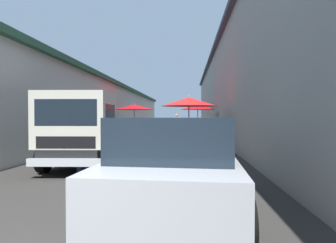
{
  "coord_description": "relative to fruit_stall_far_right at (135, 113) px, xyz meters",
  "views": [
    {
      "loc": [
        -1.3,
        -1.58,
        1.47
      ],
      "look_at": [
        10.88,
        -0.7,
        1.24
      ],
      "focal_mm": 30.31,
      "sensor_mm": 36.0,
      "label": 1
    }
  ],
  "objects": [
    {
      "name": "plastic_stool",
      "position": [
        -2.87,
        -3.62,
        -1.36
      ],
      "size": [
        0.3,
        0.3,
        0.43
      ],
      "color": "#194CB2",
      "rests_on": "ground"
    },
    {
      "name": "building_left_whitewash",
      "position": [
        -0.87,
        5.1,
        0.27
      ],
      "size": [
        49.8,
        7.5,
        3.89
      ],
      "color": "beige",
      "rests_on": "ground"
    },
    {
      "name": "ground",
      "position": [
        -3.12,
        -1.86,
        -1.69
      ],
      "size": [
        90.0,
        90.0,
        0.0
      ],
      "primitive_type": "plane",
      "color": "#33302D"
    },
    {
      "name": "fruit_stall_near_right",
      "position": [
        0.51,
        -4.07,
        0.07
      ],
      "size": [
        2.23,
        2.23,
        2.35
      ],
      "color": "#9E9EA3",
      "rests_on": "ground"
    },
    {
      "name": "vendor_by_crates",
      "position": [
        -11.14,
        -0.85,
        -0.73
      ],
      "size": [
        0.41,
        0.58,
        1.65
      ],
      "color": "navy",
      "rests_on": "ground"
    },
    {
      "name": "fruit_stall_far_left",
      "position": [
        -4.79,
        -3.45,
        0.19
      ],
      "size": [
        2.57,
        2.57,
        2.43
      ],
      "color": "#9E9EA3",
      "rests_on": "ground"
    },
    {
      "name": "hatchback_car",
      "position": [
        -13.5,
        -3.26,
        -0.95
      ],
      "size": [
        4.0,
        2.1,
        1.45
      ],
      "color": "#ADAFB5",
      "rests_on": "ground"
    },
    {
      "name": "parked_scooter",
      "position": [
        -1.44,
        0.88,
        -1.24
      ],
      "size": [
        1.68,
        0.51,
        1.14
      ],
      "color": "black",
      "rests_on": "ground"
    },
    {
      "name": "delivery_truck",
      "position": [
        -10.08,
        -0.51,
        -0.65
      ],
      "size": [
        5.01,
        2.18,
        2.08
      ],
      "color": "black",
      "rests_on": "ground"
    },
    {
      "name": "vendor_in_shade",
      "position": [
        0.89,
        -2.67,
        -0.74
      ],
      "size": [
        0.37,
        0.61,
        1.64
      ],
      "color": "#665B4C",
      "rests_on": "ground"
    },
    {
      "name": "fruit_stall_far_right",
      "position": [
        0.0,
        0.0,
        0.0
      ],
      "size": [
        2.57,
        2.57,
        2.3
      ],
      "color": "#9E9EA3",
      "rests_on": "ground"
    },
    {
      "name": "building_right_concrete",
      "position": [
        -0.87,
        -8.81,
        1.44
      ],
      "size": [
        49.8,
        7.5,
        6.23
      ],
      "color": "gray",
      "rests_on": "ground"
    }
  ]
}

